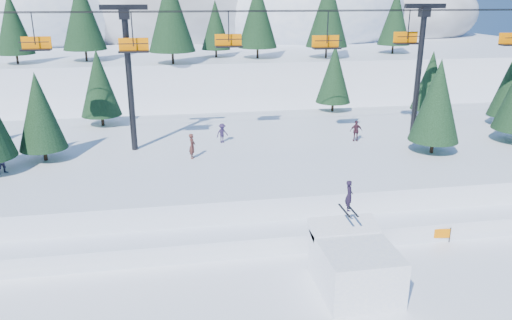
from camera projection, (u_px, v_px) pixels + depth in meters
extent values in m
plane|color=white|center=(322.00, 309.00, 22.38)|extent=(160.00, 160.00, 0.00)
cube|color=white|center=(255.00, 159.00, 38.81)|extent=(70.00, 22.00, 2.50)
cube|color=white|center=(283.00, 222.00, 29.68)|extent=(70.00, 6.00, 1.10)
cube|color=white|center=(205.00, 59.00, 85.01)|extent=(110.00, 60.00, 6.00)
ellipsoid|color=white|center=(30.00, 7.00, 81.53)|extent=(36.00, 32.40, 19.80)
ellipsoid|color=white|center=(306.00, 7.00, 87.15)|extent=(34.00, 30.60, 19.72)
ellipsoid|color=#605B59|center=(397.00, 12.00, 96.42)|extent=(30.00, 27.00, 15.00)
cylinder|color=black|center=(173.00, 58.00, 55.81)|extent=(0.26, 0.26, 1.38)
cone|color=#1C3F23|center=(170.00, 12.00, 54.25)|extent=(5.13, 5.13, 8.49)
cylinder|color=black|center=(258.00, 53.00, 60.93)|extent=(0.26, 0.26, 1.27)
cone|color=#1C3F23|center=(258.00, 14.00, 59.49)|extent=(4.74, 4.74, 7.83)
cylinder|color=black|center=(326.00, 52.00, 61.15)|extent=(0.26, 0.26, 1.37)
cone|color=#1C3F23|center=(328.00, 11.00, 59.61)|extent=(5.07, 5.07, 8.39)
cylinder|color=black|center=(86.00, 55.00, 58.25)|extent=(0.26, 0.26, 1.32)
cone|color=#1C3F23|center=(82.00, 13.00, 56.76)|extent=(4.91, 4.91, 8.13)
cylinder|color=black|center=(393.00, 49.00, 65.93)|extent=(0.26, 0.26, 1.13)
cone|color=#1C3F23|center=(395.00, 17.00, 64.66)|extent=(4.21, 4.21, 6.96)
cylinder|color=black|center=(17.00, 59.00, 55.84)|extent=(0.26, 0.26, 1.09)
cone|color=#1C3F23|center=(12.00, 23.00, 54.61)|extent=(4.04, 4.04, 6.69)
cylinder|color=black|center=(216.00, 53.00, 61.92)|extent=(0.26, 0.26, 0.96)
cone|color=#1C3F23|center=(215.00, 25.00, 60.84)|extent=(3.56, 3.56, 5.89)
cube|color=white|center=(355.00, 268.00, 23.55)|extent=(3.41, 4.21, 2.31)
cube|color=white|center=(344.00, 228.00, 24.85)|extent=(3.41, 1.47, 0.82)
imported|color=black|center=(349.00, 195.00, 24.10)|extent=(0.49, 0.63, 1.54)
cube|color=black|center=(344.00, 211.00, 24.32)|extent=(0.11, 1.65, 0.03)
cube|color=black|center=(352.00, 210.00, 24.38)|extent=(0.11, 1.65, 0.03)
cylinder|color=black|center=(130.00, 82.00, 35.38)|extent=(0.44, 0.44, 10.00)
cube|color=black|center=(124.00, 7.00, 33.77)|extent=(3.20, 0.35, 0.35)
cube|color=black|center=(124.00, 14.00, 33.91)|extent=(0.70, 0.70, 0.70)
cylinder|color=black|center=(418.00, 74.00, 38.95)|extent=(0.44, 0.44, 10.00)
cube|color=black|center=(425.00, 6.00, 37.35)|extent=(3.20, 0.35, 0.35)
cube|color=black|center=(425.00, 12.00, 37.49)|extent=(0.70, 0.70, 0.70)
cylinder|color=black|center=(286.00, 11.00, 34.53)|extent=(46.00, 0.06, 0.06)
cylinder|color=black|center=(278.00, 10.00, 36.77)|extent=(46.00, 0.06, 0.06)
cylinder|color=black|center=(33.00, 28.00, 34.31)|extent=(0.08, 0.08, 2.20)
cube|color=black|center=(36.00, 50.00, 34.77)|extent=(2.00, 0.75, 0.12)
cube|color=orange|center=(36.00, 43.00, 34.98)|extent=(2.00, 0.10, 0.85)
cylinder|color=black|center=(34.00, 42.00, 34.27)|extent=(2.00, 0.06, 0.06)
cylinder|color=black|center=(132.00, 29.00, 33.18)|extent=(0.08, 0.08, 2.20)
cube|color=black|center=(134.00, 52.00, 33.63)|extent=(2.00, 0.75, 0.12)
cube|color=orange|center=(134.00, 44.00, 33.85)|extent=(2.00, 0.10, 0.85)
cylinder|color=black|center=(133.00, 44.00, 33.13)|extent=(2.00, 0.06, 0.06)
cylinder|color=black|center=(229.00, 26.00, 36.52)|extent=(0.08, 0.08, 2.20)
cube|color=black|center=(229.00, 46.00, 36.97)|extent=(2.00, 0.75, 0.12)
cube|color=orange|center=(228.00, 40.00, 37.19)|extent=(2.00, 0.10, 0.85)
cylinder|color=black|center=(229.00, 39.00, 36.47)|extent=(2.00, 0.06, 0.06)
cylinder|color=black|center=(328.00, 27.00, 35.38)|extent=(0.08, 0.08, 2.20)
cube|color=black|center=(327.00, 48.00, 35.83)|extent=(2.00, 0.75, 0.12)
cube|color=orange|center=(325.00, 41.00, 36.05)|extent=(2.00, 0.10, 0.85)
cylinder|color=black|center=(329.00, 41.00, 35.33)|extent=(2.00, 0.06, 0.06)
cylinder|color=black|center=(409.00, 24.00, 38.82)|extent=(0.08, 0.08, 2.20)
cube|color=black|center=(407.00, 43.00, 39.27)|extent=(2.00, 0.75, 0.12)
cube|color=orange|center=(405.00, 37.00, 39.49)|extent=(2.00, 0.10, 0.85)
cylinder|color=black|center=(410.00, 37.00, 38.77)|extent=(2.00, 0.06, 0.06)
cube|color=orange|center=(511.00, 38.00, 38.47)|extent=(2.00, 0.10, 0.85)
cylinder|color=black|center=(506.00, 120.00, 43.63)|extent=(0.26, 0.26, 0.90)
cone|color=#1C3F23|center=(512.00, 84.00, 42.61)|extent=(3.35, 3.35, 5.54)
cylinder|color=black|center=(427.00, 114.00, 46.19)|extent=(0.26, 0.26, 0.86)
cone|color=#1C3F23|center=(431.00, 80.00, 45.21)|extent=(3.21, 3.21, 5.31)
cylinder|color=black|center=(103.00, 120.00, 43.58)|extent=(0.26, 0.26, 0.93)
cone|color=#1C3F23|center=(99.00, 83.00, 42.53)|extent=(3.44, 3.44, 5.68)
cylinder|color=black|center=(333.00, 107.00, 48.96)|extent=(0.26, 0.26, 0.91)
cone|color=#1C3F23|center=(334.00, 73.00, 47.94)|extent=(3.37, 3.37, 5.58)
cylinder|color=black|center=(45.00, 154.00, 34.42)|extent=(0.26, 0.26, 0.86)
cone|color=#1C3F23|center=(39.00, 111.00, 33.46)|extent=(3.18, 3.18, 5.26)
cylinder|color=black|center=(432.00, 147.00, 36.02)|extent=(0.26, 0.26, 0.95)
cone|color=#1C3F23|center=(437.00, 100.00, 34.95)|extent=(3.52, 3.52, 5.83)
imported|color=#4D2622|center=(192.00, 146.00, 34.70)|extent=(0.59, 0.74, 1.78)
imported|color=#391C27|center=(356.00, 131.00, 38.79)|extent=(1.01, 0.50, 1.65)
imported|color=#302B49|center=(3.00, 161.00, 31.78)|extent=(1.00, 0.95, 1.63)
imported|color=#2C1F41|center=(222.00, 133.00, 38.42)|extent=(1.13, 0.93, 1.52)
cylinder|color=black|center=(401.00, 236.00, 28.16)|extent=(0.06, 0.06, 0.90)
cylinder|color=black|center=(450.00, 235.00, 28.29)|extent=(0.06, 0.06, 0.90)
cube|color=orange|center=(426.00, 234.00, 28.19)|extent=(2.78, 0.39, 0.55)
cylinder|color=black|center=(449.00, 225.00, 29.48)|extent=(0.06, 0.06, 0.90)
cylinder|color=black|center=(496.00, 225.00, 29.56)|extent=(0.06, 0.06, 0.90)
cube|color=orange|center=(473.00, 223.00, 29.49)|extent=(2.78, 0.44, 0.55)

